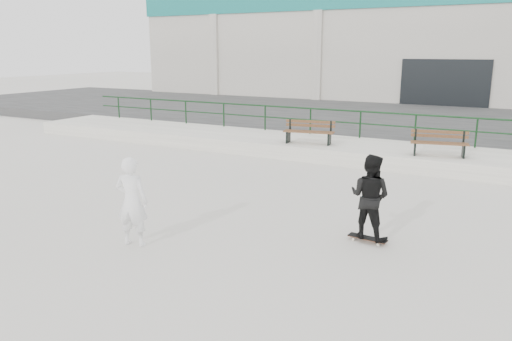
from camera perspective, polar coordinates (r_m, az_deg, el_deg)
The scene contains 10 objects.
ground at distance 9.28m, azimuth -2.37°, elevation -10.02°, with size 120.00×120.00×0.00m, color beige.
ledge at distance 17.69m, azimuth 13.57°, elevation 1.93°, with size 30.00×3.00×0.50m, color beige.
parking_strip at distance 25.90m, azimuth 18.54°, elevation 5.22°, with size 60.00×14.00×0.50m, color #333333.
railing at distance 18.77m, azimuth 14.79°, elevation 5.59°, with size 28.00×0.06×1.03m.
commercial_building at distance 39.53m, azimuth 22.79°, elevation 13.84°, with size 44.20×16.33×8.00m.
bench_left at distance 17.71m, azimuth 6.08°, elevation 4.39°, with size 1.83×0.83×0.81m.
bench_right at distance 16.54m, azimuth 20.20°, elevation 2.93°, with size 1.78×0.84×0.79m.
skateboard at distance 10.25m, azimuth 12.63°, elevation -7.57°, with size 0.80×0.29×0.09m.
standing_skater at distance 9.97m, azimuth 12.88°, elevation -2.93°, with size 0.82×0.64×1.69m, color black.
seated_skater at distance 9.88m, azimuth -14.01°, elevation -3.48°, with size 0.64×0.42×1.77m, color white.
Camera 1 is at (4.38, -7.29, 3.72)m, focal length 35.00 mm.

